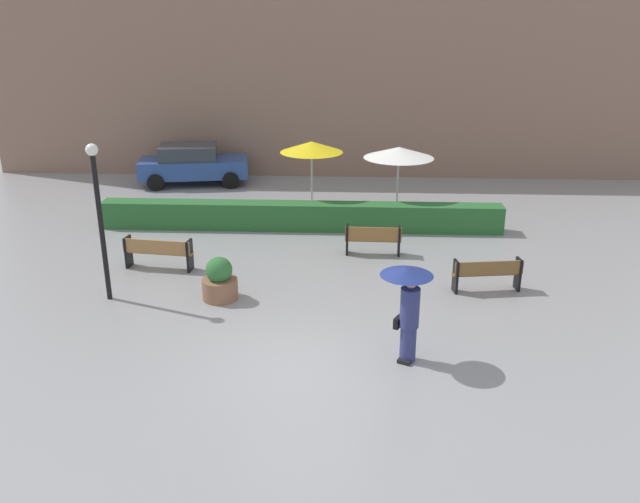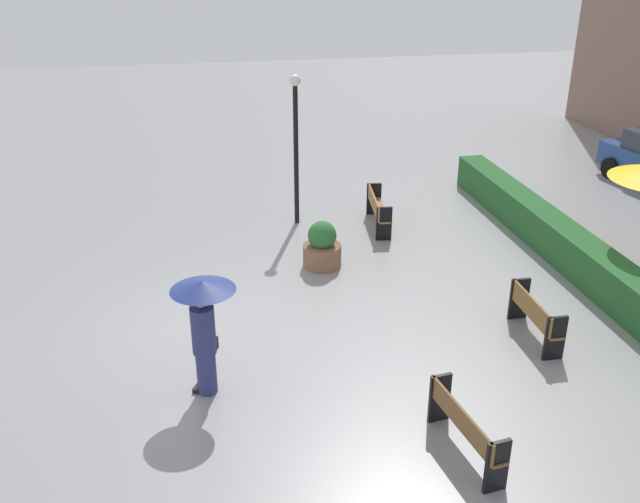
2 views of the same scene
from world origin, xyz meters
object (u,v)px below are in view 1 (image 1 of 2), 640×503
(planter_pot, at_px, (220,281))
(pedestrian_with_umbrella, at_px, (408,300))
(patio_umbrella_yellow, at_px, (312,147))
(bench_far_left, at_px, (158,251))
(patio_umbrella_white, at_px, (399,153))
(bench_back_row, at_px, (373,238))
(parked_car, at_px, (193,164))
(lamp_post, at_px, (99,206))
(bench_far_right, at_px, (488,273))

(planter_pot, bearing_deg, pedestrian_with_umbrella, -32.79)
(patio_umbrella_yellow, bearing_deg, bench_far_left, -127.89)
(patio_umbrella_white, bearing_deg, bench_back_row, -104.08)
(bench_far_left, distance_m, parked_car, 9.15)
(planter_pot, relative_size, patio_umbrella_yellow, 0.42)
(bench_back_row, xyz_separation_m, planter_pot, (-3.75, -3.19, -0.04))
(bench_far_left, xyz_separation_m, parked_car, (-1.15, 9.07, 0.30))
(bench_far_left, height_order, pedestrian_with_umbrella, pedestrian_with_umbrella)
(lamp_post, relative_size, patio_umbrella_white, 1.57)
(bench_back_row, height_order, pedestrian_with_umbrella, pedestrian_with_umbrella)
(bench_back_row, height_order, bench_far_left, bench_far_left)
(planter_pot, xyz_separation_m, patio_umbrella_white, (4.63, 6.70, 1.76))
(patio_umbrella_yellow, bearing_deg, bench_far_right, -51.84)
(bench_far_left, relative_size, planter_pot, 1.78)
(pedestrian_with_umbrella, xyz_separation_m, parked_car, (-7.40, 13.61, -0.49))
(bench_far_left, relative_size, patio_umbrella_white, 0.79)
(bench_far_left, bearing_deg, parked_car, 97.26)
(bench_far_right, relative_size, planter_pot, 1.62)
(lamp_post, bearing_deg, bench_far_right, 5.51)
(planter_pot, xyz_separation_m, parked_car, (-3.16, 10.88, 0.36))
(patio_umbrella_white, xyz_separation_m, parked_car, (-7.79, 4.18, -1.40))
(bench_far_left, bearing_deg, planter_pot, -42.11)
(bench_far_right, bearing_deg, bench_far_left, 172.90)
(pedestrian_with_umbrella, bearing_deg, patio_umbrella_white, 87.59)
(pedestrian_with_umbrella, height_order, lamp_post, lamp_post)
(planter_pot, height_order, patio_umbrella_yellow, patio_umbrella_yellow)
(patio_umbrella_white, height_order, parked_car, patio_umbrella_white)
(planter_pot, height_order, lamp_post, lamp_post)
(pedestrian_with_umbrella, height_order, planter_pot, pedestrian_with_umbrella)
(planter_pot, bearing_deg, patio_umbrella_yellow, 74.93)
(bench_far_right, height_order, bench_far_left, bench_far_left)
(parked_car, bearing_deg, patio_umbrella_white, -28.23)
(pedestrian_with_umbrella, relative_size, patio_umbrella_yellow, 0.77)
(lamp_post, distance_m, patio_umbrella_yellow, 8.18)
(bench_far_left, xyz_separation_m, lamp_post, (-0.67, -1.94, 1.81))
(bench_far_left, relative_size, pedestrian_with_umbrella, 0.96)
(parked_car, bearing_deg, bench_far_left, -82.74)
(lamp_post, xyz_separation_m, patio_umbrella_yellow, (4.48, 6.84, 0.04))
(planter_pot, height_order, patio_umbrella_white, patio_umbrella_white)
(planter_pot, distance_m, patio_umbrella_white, 8.33)
(patio_umbrella_yellow, bearing_deg, parked_car, 140.02)
(bench_back_row, bearing_deg, pedestrian_with_umbrella, -85.34)
(bench_far_left, height_order, planter_pot, planter_pot)
(planter_pot, xyz_separation_m, patio_umbrella_yellow, (1.81, 6.72, 1.91))
(bench_back_row, distance_m, lamp_post, 7.46)
(bench_far_right, height_order, lamp_post, lamp_post)
(bench_back_row, distance_m, pedestrian_with_umbrella, 6.00)
(bench_far_left, relative_size, lamp_post, 0.50)
(bench_far_right, xyz_separation_m, parked_car, (-9.65, 10.13, 0.32))
(bench_far_left, distance_m, lamp_post, 2.74)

